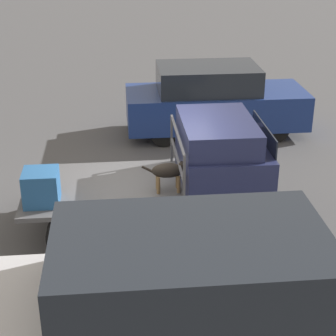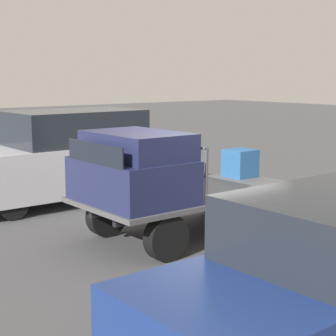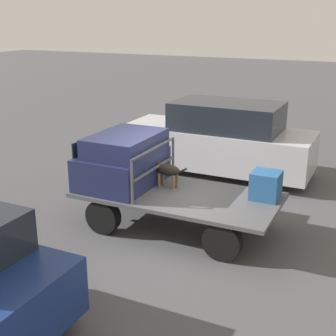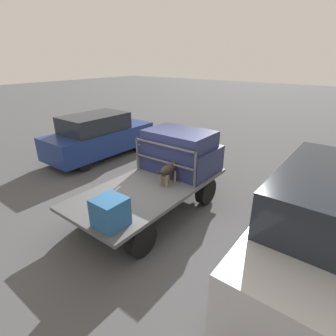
{
  "view_description": "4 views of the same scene",
  "coord_description": "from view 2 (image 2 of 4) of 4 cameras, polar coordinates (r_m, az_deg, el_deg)",
  "views": [
    {
      "loc": [
        -0.47,
        -8.66,
        5.04
      ],
      "look_at": [
        0.35,
        -0.28,
        1.2
      ],
      "focal_mm": 60.0,
      "sensor_mm": 36.0,
      "label": 1
    },
    {
      "loc": [
        6.45,
        7.39,
        2.82
      ],
      "look_at": [
        0.35,
        -0.28,
        1.2
      ],
      "focal_mm": 60.0,
      "sensor_mm": 36.0,
      "label": 2
    },
    {
      "loc": [
        -3.7,
        8.22,
        4.29
      ],
      "look_at": [
        0.35,
        -0.28,
        1.2
      ],
      "focal_mm": 50.0,
      "sensor_mm": 36.0,
      "label": 3
    },
    {
      "loc": [
        -4.33,
        -3.88,
        3.7
      ],
      "look_at": [
        0.35,
        -0.28,
        1.2
      ],
      "focal_mm": 28.0,
      "sensor_mm": 36.0,
      "label": 4
    }
  ],
  "objects": [
    {
      "name": "truck_headboard",
      "position": [
        9.56,
        0.16,
        0.79
      ],
      "size": [
        0.04,
        1.91,
        0.92
      ],
      "color": "#4C4C4F",
      "rests_on": "flatbed_truck"
    },
    {
      "name": "ground_plane",
      "position": [
        10.2,
        2.54,
        -6.68
      ],
      "size": [
        80.0,
        80.0,
        0.0
      ],
      "primitive_type": "plane",
      "color": "#474749"
    },
    {
      "name": "truck_cab",
      "position": [
        9.13,
        -3.5,
        -0.08
      ],
      "size": [
        1.42,
        1.91,
        1.13
      ],
      "color": "#1E2347",
      "rests_on": "flatbed_truck"
    },
    {
      "name": "parked_pickup_far",
      "position": [
        12.82,
        -10.12,
        1.06
      ],
      "size": [
        5.27,
        1.94,
        2.05
      ],
      "rotation": [
        0.0,
        0.0,
        -0.19
      ],
      "color": "black",
      "rests_on": "ground"
    },
    {
      "name": "cargo_crate",
      "position": [
        11.48,
        7.33,
        0.5
      ],
      "size": [
        0.55,
        0.55,
        0.55
      ],
      "color": "#235184",
      "rests_on": "flatbed_truck"
    },
    {
      "name": "flatbed_truck",
      "position": [
        10.05,
        2.57,
        -3.47
      ],
      "size": [
        4.15,
        2.03,
        0.79
      ],
      "color": "black",
      "rests_on": "ground"
    },
    {
      "name": "dog",
      "position": [
        9.9,
        -0.25,
        -0.29
      ],
      "size": [
        0.88,
        0.25,
        0.61
      ],
      "rotation": [
        0.0,
        0.0,
        -0.09
      ],
      "color": "brown",
      "rests_on": "flatbed_truck"
    }
  ]
}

